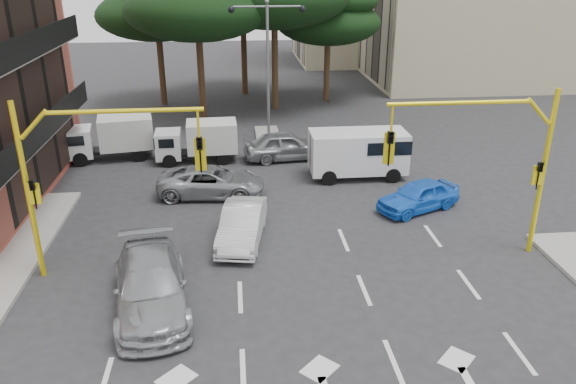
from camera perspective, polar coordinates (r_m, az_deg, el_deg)
The scene contains 15 objects.
ground at distance 18.26m, azimuth 1.51°, elevation -10.26°, with size 120.00×120.00×0.00m, color #28282B.
median_strip at distance 32.77m, azimuth -1.96°, elevation 5.18°, with size 1.40×6.00×0.15m, color gray.
pine_left_far at distance 41.56m, azimuth -13.17°, elevation 17.97°, with size 8.32×8.32×9.30m.
pine_right at distance 41.91m, azimuth 4.21°, elevation 17.55°, with size 7.49×7.49×8.37m.
signal_mast_right at distance 20.23m, azimuth 20.44°, elevation 3.85°, with size 5.79×0.37×6.00m.
signal_mast_left at distance 18.84m, azimuth -20.19°, elevation 2.55°, with size 5.79×0.37×6.00m.
street_lamp_center at distance 31.58m, azimuth -2.09°, elevation 14.48°, with size 4.16×0.36×7.77m.
car_white_hatch at distance 21.16m, azimuth -4.68°, elevation -3.29°, with size 1.45×4.15×1.37m, color silver.
car_blue_compact at distance 24.34m, azimuth 13.10°, elevation -0.37°, with size 1.51×3.75×1.28m, color blue.
car_silver_wagon at distance 17.71m, azimuth -13.78°, elevation -9.20°, with size 2.14×5.27×1.53m, color #93969B.
car_silver_cross_a at distance 25.39m, azimuth -7.80°, elevation 1.05°, with size 2.18×4.73×1.31m, color #95989D.
car_silver_cross_b at distance 29.77m, azimuth -0.19°, elevation 4.74°, with size 1.79×4.44×1.51m, color gray.
van_white at distance 27.43m, azimuth 7.09°, elevation 3.86°, with size 2.09×4.63×2.31m, color silver, non-canonical shape.
box_truck_a at distance 31.18m, azimuth -17.60°, elevation 5.21°, with size 1.92×4.58×2.25m, color white, non-canonical shape.
box_truck_b at distance 29.78m, azimuth -9.18°, elevation 5.05°, with size 1.80×4.28×2.10m, color silver, non-canonical shape.
Camera 1 is at (-1.99, -15.19, 9.92)m, focal length 35.00 mm.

